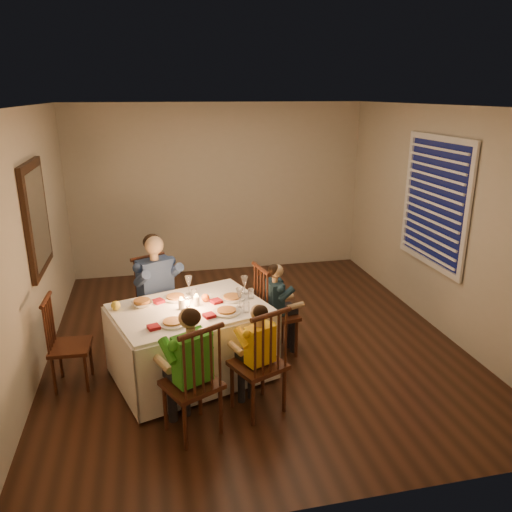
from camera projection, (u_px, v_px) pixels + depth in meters
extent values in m
plane|color=black|center=(253.00, 340.00, 5.79)|extent=(5.00, 5.00, 0.00)
cube|color=beige|center=(30.00, 245.00, 4.92)|extent=(0.02, 5.00, 2.60)
cube|color=beige|center=(440.00, 221.00, 5.84)|extent=(0.02, 5.00, 2.60)
cube|color=beige|center=(219.00, 190.00, 7.70)|extent=(4.50, 0.02, 2.60)
plane|color=white|center=(252.00, 106.00, 4.97)|extent=(5.00, 5.00, 0.00)
cube|color=white|center=(190.00, 309.00, 4.82)|extent=(1.65, 1.39, 0.04)
cube|color=white|center=(172.00, 323.00, 5.35)|extent=(1.38, 0.46, 0.69)
cube|color=white|center=(214.00, 366.00, 4.51)|extent=(1.38, 0.46, 0.69)
cube|color=white|center=(253.00, 326.00, 5.27)|extent=(0.34, 1.00, 0.69)
cube|color=white|center=(120.00, 361.00, 4.59)|extent=(0.34, 1.00, 0.69)
cylinder|color=silver|center=(175.00, 298.00, 5.01)|extent=(0.33, 0.33, 0.02)
cylinder|color=silver|center=(173.00, 323.00, 4.47)|extent=(0.33, 0.33, 0.02)
cylinder|color=silver|center=(227.00, 312.00, 4.70)|extent=(0.33, 0.33, 0.02)
cylinder|color=silver|center=(232.00, 298.00, 5.01)|extent=(0.33, 0.33, 0.02)
cylinder|color=white|center=(181.00, 304.00, 4.76)|extent=(0.06, 0.06, 0.10)
cylinder|color=white|center=(197.00, 301.00, 4.84)|extent=(0.06, 0.06, 0.10)
sphere|color=yellow|center=(116.00, 306.00, 4.75)|extent=(0.09, 0.09, 0.09)
sphere|color=orange|center=(205.00, 298.00, 4.94)|extent=(0.08, 0.08, 0.08)
imported|color=silver|center=(142.00, 304.00, 4.83)|extent=(0.25, 0.25, 0.05)
cube|color=black|center=(36.00, 218.00, 5.14)|extent=(0.05, 0.95, 1.15)
cube|color=white|center=(39.00, 218.00, 5.15)|extent=(0.01, 0.78, 0.98)
cube|color=black|center=(436.00, 202.00, 5.87)|extent=(0.01, 1.20, 1.40)
cube|color=white|center=(435.00, 202.00, 5.86)|extent=(0.03, 1.34, 1.54)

